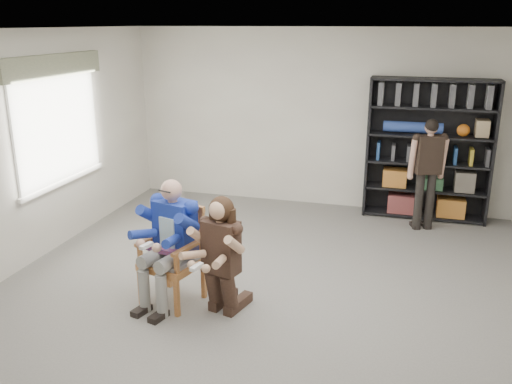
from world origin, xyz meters
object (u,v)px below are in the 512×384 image
(kneeling_woman, at_px, (220,258))
(standing_man, at_px, (427,175))
(bookshelf, at_px, (428,150))
(armchair, at_px, (171,256))
(seated_man, at_px, (171,242))

(kneeling_woman, relative_size, standing_man, 0.77)
(bookshelf, bearing_deg, armchair, -126.94)
(kneeling_woman, bearing_deg, seated_man, -176.62)
(seated_man, height_order, kneeling_woman, seated_man)
(bookshelf, bearing_deg, standing_man, -91.16)
(armchair, bearing_deg, bookshelf, 68.13)
(standing_man, bearing_deg, seated_man, -151.54)
(armchair, distance_m, bookshelf, 4.36)
(armchair, xyz_separation_m, seated_man, (0.00, 0.00, 0.16))
(armchair, distance_m, standing_man, 3.93)
(armchair, height_order, kneeling_woman, kneeling_woman)
(bookshelf, bearing_deg, kneeling_woman, -119.46)
(kneeling_woman, xyz_separation_m, bookshelf, (2.02, 3.58, 0.43))
(bookshelf, height_order, standing_man, bookshelf)
(kneeling_woman, bearing_deg, standing_man, 71.76)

